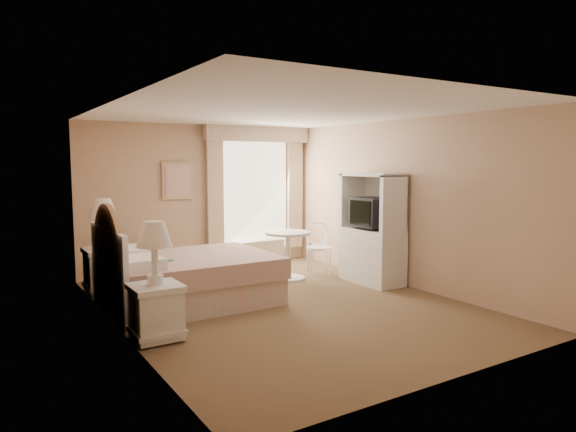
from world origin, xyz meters
TOP-DOWN VIEW (x-y plane):
  - room at (0.00, 0.00)m, footprint 4.21×5.51m
  - window at (1.05, 2.65)m, footprint 2.05×0.22m
  - framed_art at (-0.45, 2.71)m, footprint 0.52×0.04m
  - bed at (-1.12, 0.73)m, footprint 2.14×1.66m
  - nightstand_near at (-1.84, -0.43)m, footprint 0.51×0.51m
  - nightstand_far at (-1.84, 1.91)m, footprint 0.55×0.55m
  - round_table at (0.83, 1.24)m, footprint 0.72×0.72m
  - cafe_chair at (1.53, 1.38)m, footprint 0.55×0.55m
  - armoire at (1.81, 0.35)m, footprint 0.51×1.02m

SIDE VIEW (x-z plane):
  - bed at x=-1.12m, z-range -0.38..1.09m
  - nightstand_near at x=-1.84m, z-range -0.15..1.09m
  - cafe_chair at x=1.53m, z-range 0.07..0.93m
  - nightstand_far at x=-1.84m, z-range -0.16..1.17m
  - round_table at x=0.83m, z-range 0.13..0.89m
  - armoire at x=1.81m, z-range -0.15..1.56m
  - room at x=0.00m, z-range -0.01..2.50m
  - window at x=1.05m, z-range 0.09..2.60m
  - framed_art at x=-0.45m, z-range 1.24..1.86m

